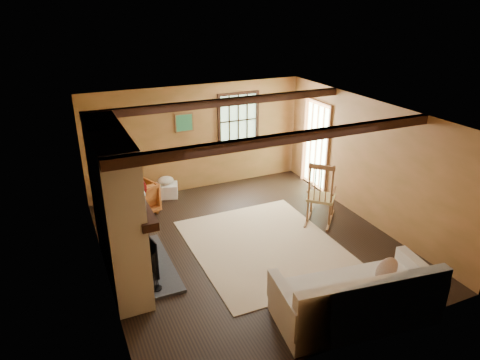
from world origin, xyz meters
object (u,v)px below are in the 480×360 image
laundry_basket (166,190)px  rocking_chair (321,196)px  armchair (136,199)px  sofa (357,300)px  fireplace (118,212)px

laundry_basket → rocking_chair: bearing=-43.4°
rocking_chair → armchair: 3.73m
laundry_basket → armchair: bearing=-144.3°
rocking_chair → armchair: bearing=14.4°
rocking_chair → sofa: (-1.16, -2.61, -0.21)m
fireplace → laundry_basket: (1.38, 2.55, -0.95)m
fireplace → laundry_basket: fireplace is taller
sofa → laundry_basket: (-1.32, 4.96, -0.17)m
laundry_basket → fireplace: bearing=-118.4°
fireplace → sofa: bearing=-41.8°
rocking_chair → fireplace: bearing=46.1°
rocking_chair → sofa: bearing=109.1°
rocking_chair → laundry_basket: size_ratio=2.52×
rocking_chair → sofa: size_ratio=0.55×
armchair → fireplace: bearing=51.4°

